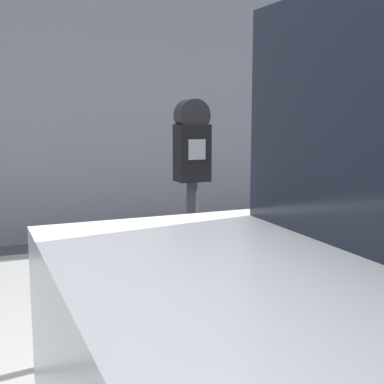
% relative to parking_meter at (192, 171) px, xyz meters
% --- Properties ---
extents(sidewalk, '(24.00, 2.80, 0.14)m').
position_rel_parking_meter_xyz_m(sidewalk, '(-0.09, 0.85, -1.06)').
color(sidewalk, '#9E9B96').
rests_on(sidewalk, ground_plane).
extents(parking_meter, '(0.19, 0.15, 1.40)m').
position_rel_parking_meter_xyz_m(parking_meter, '(0.00, 0.00, 0.00)').
color(parking_meter, '#2D2D30').
rests_on(parking_meter, sidewalk).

